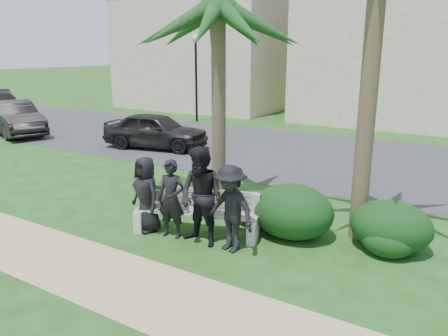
{
  "coord_description": "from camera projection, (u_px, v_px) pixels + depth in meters",
  "views": [
    {
      "loc": [
        3.86,
        -6.19,
        3.51
      ],
      "look_at": [
        -0.58,
        1.0,
        1.24
      ],
      "focal_mm": 35.0,
      "sensor_mm": 36.0,
      "label": 1
    }
  ],
  "objects": [
    {
      "name": "ground",
      "position": [
        222.0,
        250.0,
        7.96
      ],
      "size": [
        160.0,
        160.0,
        0.0
      ],
      "primitive_type": "plane",
      "color": "#1E4112",
      "rests_on": "ground"
    },
    {
      "name": "footpath",
      "position": [
        158.0,
        295.0,
        6.48
      ],
      "size": [
        30.0,
        1.6,
        0.01
      ],
      "primitive_type": "cube",
      "color": "tan",
      "rests_on": "ground"
    },
    {
      "name": "asphalt_street",
      "position": [
        349.0,
        160.0,
        14.53
      ],
      "size": [
        160.0,
        8.0,
        0.01
      ],
      "primitive_type": "cube",
      "color": "#2D2D30",
      "rests_on": "ground"
    },
    {
      "name": "stucco_bldg_left",
      "position": [
        212.0,
        48.0,
        27.89
      ],
      "size": [
        10.4,
        8.4,
        7.3
      ],
      "color": "#BDAA8D",
      "rests_on": "ground"
    },
    {
      "name": "stucco_bldg_right",
      "position": [
        391.0,
        48.0,
        22.31
      ],
      "size": [
        8.4,
        8.4,
        7.3
      ],
      "color": "#BDAA8D",
      "rests_on": "ground"
    },
    {
      "name": "street_lamp",
      "position": [
        196.0,
        63.0,
        21.62
      ],
      "size": [
        0.36,
        0.36,
        4.29
      ],
      "color": "black",
      "rests_on": "ground"
    },
    {
      "name": "park_bench",
      "position": [
        197.0,
        215.0,
        8.56
      ],
      "size": [
        2.6,
        1.26,
        0.85
      ],
      "rotation": [
        0.0,
        0.0,
        0.3
      ],
      "color": "gray",
      "rests_on": "ground"
    },
    {
      "name": "man_a",
      "position": [
        146.0,
        194.0,
        8.64
      ],
      "size": [
        0.86,
        0.68,
        1.53
      ],
      "primitive_type": "imported",
      "rotation": [
        0.0,
        0.0,
        -0.3
      ],
      "color": "black",
      "rests_on": "ground"
    },
    {
      "name": "man_b",
      "position": [
        171.0,
        199.0,
        8.35
      ],
      "size": [
        0.62,
        0.47,
        1.54
      ],
      "primitive_type": "imported",
      "rotation": [
        0.0,
        0.0,
        0.19
      ],
      "color": "black",
      "rests_on": "ground"
    },
    {
      "name": "man_c",
      "position": [
        202.0,
        197.0,
        7.97
      ],
      "size": [
        0.98,
        0.8,
        1.86
      ],
      "primitive_type": "imported",
      "rotation": [
        0.0,
        0.0,
        -0.11
      ],
      "color": "black",
      "rests_on": "ground"
    },
    {
      "name": "man_d",
      "position": [
        230.0,
        209.0,
        7.75
      ],
      "size": [
        1.13,
        0.8,
        1.6
      ],
      "primitive_type": "imported",
      "rotation": [
        0.0,
        0.0,
        -0.21
      ],
      "color": "black",
      "rests_on": "ground"
    },
    {
      "name": "hedge_b",
      "position": [
        177.0,
        192.0,
        10.03
      ],
      "size": [
        1.15,
        0.95,
        0.75
      ],
      "primitive_type": "ellipsoid",
      "color": "black",
      "rests_on": "ground"
    },
    {
      "name": "hedge_c",
      "position": [
        259.0,
        207.0,
        9.09
      ],
      "size": [
        1.12,
        0.92,
        0.73
      ],
      "primitive_type": "ellipsoid",
      "color": "black",
      "rests_on": "ground"
    },
    {
      "name": "hedge_d",
      "position": [
        292.0,
        210.0,
        8.45
      ],
      "size": [
        1.63,
        1.34,
        1.06
      ],
      "primitive_type": "ellipsoid",
      "color": "black",
      "rests_on": "ground"
    },
    {
      "name": "hedge_e",
      "position": [
        388.0,
        240.0,
        7.68
      ],
      "size": [
        0.91,
        0.75,
        0.59
      ],
      "primitive_type": "ellipsoid",
      "color": "black",
      "rests_on": "ground"
    },
    {
      "name": "hedge_f",
      "position": [
        391.0,
        225.0,
        7.88
      ],
      "size": [
        1.45,
        1.2,
        0.94
      ],
      "primitive_type": "ellipsoid",
      "color": "black",
      "rests_on": "ground"
    },
    {
      "name": "palm_left",
      "position": [
        218.0,
        12.0,
        9.25
      ],
      "size": [
        3.0,
        3.0,
        5.27
      ],
      "color": "brown",
      "rests_on": "ground"
    },
    {
      "name": "car_a",
      "position": [
        156.0,
        130.0,
        16.13
      ],
      "size": [
        4.12,
        2.36,
        1.32
      ],
      "primitive_type": "imported",
      "rotation": [
        0.0,
        0.0,
        1.79
      ],
      "color": "black",
      "rests_on": "ground"
    },
    {
      "name": "car_b",
      "position": [
        14.0,
        118.0,
        18.77
      ],
      "size": [
        4.6,
        2.81,
        1.43
      ],
      "primitive_type": "imported",
      "rotation": [
        0.0,
        0.0,
        1.25
      ],
      "color": "black",
      "rests_on": "ground"
    }
  ]
}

